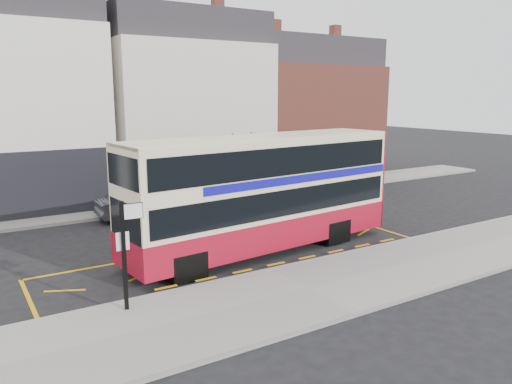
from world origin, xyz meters
TOP-DOWN VIEW (x-y plane):
  - ground at (0.00, 0.00)m, footprint 120.00×120.00m
  - pavement at (0.00, -2.30)m, footprint 40.00×4.00m
  - kerb at (0.00, -0.38)m, footprint 40.00×0.15m
  - far_pavement at (0.00, 11.00)m, footprint 50.00×3.00m
  - road_markings at (0.00, 1.60)m, footprint 14.00×3.40m
  - terrace_left at (-5.50, 14.99)m, footprint 8.00×8.01m
  - terrace_green_shop at (3.50, 14.99)m, footprint 9.00×8.01m
  - terrace_right at (12.50, 14.99)m, footprint 9.00×8.01m
  - double_decker_bus at (1.11, 1.74)m, footprint 10.83×3.47m
  - bus_stop_post at (-4.87, -0.95)m, footprint 0.72×0.13m
  - car_grey at (-1.04, 8.98)m, footprint 4.13×1.45m
  - car_white at (7.52, 8.81)m, footprint 4.39×2.29m
  - street_tree_right at (5.50, 10.82)m, footprint 2.13×2.13m

SIDE VIEW (x-z plane):
  - ground at x=0.00m, z-range 0.00..0.00m
  - road_markings at x=0.00m, z-range 0.00..0.01m
  - pavement at x=0.00m, z-range 0.00..0.15m
  - kerb at x=0.00m, z-range 0.00..0.15m
  - far_pavement at x=0.00m, z-range 0.00..0.15m
  - car_white at x=7.52m, z-range 0.00..1.22m
  - car_grey at x=-1.04m, z-range 0.00..1.36m
  - bus_stop_post at x=-4.87m, z-range 0.45..3.36m
  - double_decker_bus at x=1.11m, z-range 0.11..4.36m
  - street_tree_right at x=5.50m, z-range 0.83..5.43m
  - terrace_right at x=12.50m, z-range -0.58..9.72m
  - terrace_green_shop at x=3.50m, z-range -0.58..10.72m
  - terrace_left at x=-5.50m, z-range -0.58..11.22m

